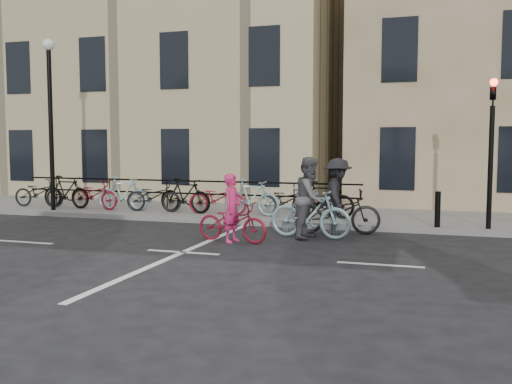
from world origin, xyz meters
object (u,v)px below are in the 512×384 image
(cyclist_pink, at_px, (232,218))
(cyclist_dark, at_px, (337,204))
(cyclist_grey, at_px, (310,206))
(traffic_light, at_px, (492,135))
(lamp_post, at_px, (50,103))

(cyclist_pink, height_order, cyclist_dark, cyclist_dark)
(cyclist_grey, relative_size, cyclist_dark, 0.92)
(cyclist_dark, bearing_deg, cyclist_pink, 119.52)
(cyclist_pink, bearing_deg, traffic_light, -53.55)
(lamp_post, xyz_separation_m, cyclist_grey, (8.63, -1.90, -2.71))
(traffic_light, bearing_deg, lamp_post, 179.73)
(traffic_light, xyz_separation_m, cyclist_pink, (-5.66, -2.85, -1.91))
(traffic_light, height_order, cyclist_dark, traffic_light)
(traffic_light, bearing_deg, cyclist_dark, -164.44)
(cyclist_grey, xyz_separation_m, cyclist_dark, (0.50, 0.84, -0.04))
(lamp_post, xyz_separation_m, cyclist_pink, (7.04, -2.91, -2.95))
(lamp_post, relative_size, cyclist_pink, 2.88)
(cyclist_pink, bearing_deg, cyclist_grey, -47.76)
(traffic_light, distance_m, cyclist_grey, 4.77)
(lamp_post, xyz_separation_m, cyclist_dark, (9.13, -1.05, -2.75))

